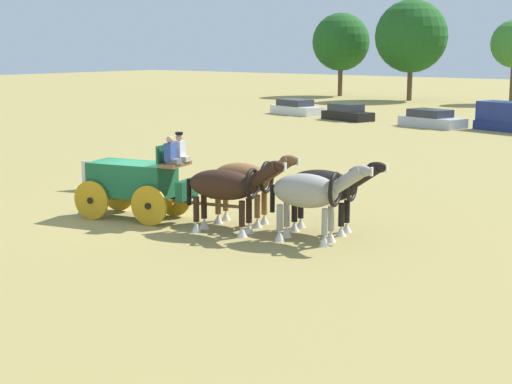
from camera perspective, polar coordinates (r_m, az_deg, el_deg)
The scene contains 12 objects.
ground_plane at distance 25.35m, azimuth -8.97°, elevation -1.87°, with size 220.00×220.00×0.00m, color #9E8C4C.
show_wagon at distance 25.02m, azimuth -8.73°, elevation 0.83°, with size 5.66×2.35×2.81m.
draft_horse_rear_near at distance 23.90m, azimuth -0.81°, elevation 0.84°, with size 2.91×1.41×2.24m.
draft_horse_rear_off at distance 22.73m, azimuth -2.15°, elevation 0.36°, with size 3.12×1.38×2.25m.
draft_horse_lead_near at distance 22.95m, azimuth 5.10°, elevation 0.31°, with size 3.07×1.43×2.20m.
draft_horse_lead_off at distance 21.73m, azimuth 3.99°, elevation -0.08°, with size 2.92×1.40×2.28m.
parked_vehicle_a at distance 63.02m, azimuth 2.96°, elevation 6.17°, with size 4.87×2.97×1.19m.
parked_vehicle_b at distance 58.29m, azimuth 6.69°, elevation 5.76°, with size 4.26×2.64×1.21m.
parked_vehicle_c at distance 54.37m, azimuth 12.73°, elevation 5.21°, with size 4.83×3.00×1.19m.
tree_a at distance 86.44m, azimuth 6.24°, elevation 10.87°, with size 6.22×6.22×8.95m.
tree_b at distance 80.23m, azimuth 11.31°, elevation 11.12°, with size 7.20×7.20×9.96m.
sponsor_banner at distance 29.86m, azimuth -10.01°, elevation 1.07°, with size 3.20×0.06×1.10m, color silver.
Camera 1 is at (18.09, -16.89, 5.45)m, focal length 54.62 mm.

